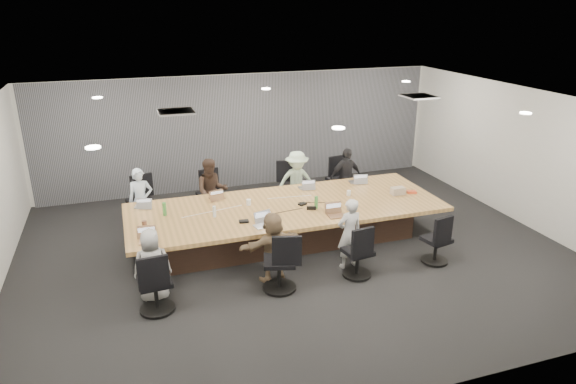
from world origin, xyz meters
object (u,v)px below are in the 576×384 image
object	(u,v)px
person_3	(346,177)
chair_4	(155,287)
chair_1	(210,198)
bottle_green_right	(316,202)
chair_6	(357,256)
person_4	(152,265)
laptop_4	(149,241)
chair_5	(279,266)
chair_7	(436,243)
laptop_5	(264,226)
mug_brown	(144,224)
person_6	(349,233)
bottle_clear	(214,211)
person_1	(212,191)
laptop_2	(305,188)
laptop_3	(356,182)
laptop_0	(142,206)
canvas_bag	(398,191)
laptop_6	(337,216)
person_5	(273,247)
laptop_1	(217,198)
chair_0	(141,205)
stapler	(311,208)
snack_packet	(412,192)
person_2	(297,182)
bottle_green_left	(164,209)
chair_3	(339,183)
chair_2	(292,188)

from	to	relation	value
person_3	chair_4	bearing A→B (deg)	-151.86
chair_1	bottle_green_right	world-z (taller)	bottle_green_right
chair_6	bottle_green_right	xyz separation A→B (m)	(-0.22, 1.38, 0.48)
person_4	laptop_4	distance (m)	0.57
chair_5	laptop_4	bearing A→B (deg)	170.68
chair_7	laptop_5	size ratio (longest dim) A/B	2.32
person_3	bottle_green_right	bearing A→B (deg)	-135.53
laptop_5	mug_brown	distance (m)	2.07
person_6	bottle_clear	size ratio (longest dim) A/B	6.22
chair_7	person_1	distance (m)	4.61
chair_6	chair_7	world-z (taller)	chair_6
chair_6	laptop_2	world-z (taller)	chair_6
mug_brown	laptop_3	bearing A→B (deg)	11.94
person_4	chair_6	bearing A→B (deg)	175.51
laptop_0	laptop_3	size ratio (longest dim) A/B	0.92
chair_4	canvas_bag	bearing A→B (deg)	13.13
laptop_0	laptop_6	xyz separation A→B (m)	(3.33, -1.60, 0.00)
person_4	person_5	bearing A→B (deg)	-178.50
laptop_1	bottle_clear	world-z (taller)	bottle_clear
chair_1	mug_brown	distance (m)	2.39
bottle_green_right	chair_4	bearing A→B (deg)	-156.09
person_5	laptop_6	size ratio (longest dim) A/B	3.80
chair_0	stapler	world-z (taller)	chair_0
mug_brown	laptop_1	bearing A→B (deg)	33.19
bottle_clear	mug_brown	xyz separation A→B (m)	(-1.24, -0.04, -0.05)
laptop_1	snack_packet	size ratio (longest dim) A/B	1.56
chair_6	laptop_5	world-z (taller)	chair_6
chair_0	person_1	xyz separation A→B (m)	(1.44, -0.35, 0.27)
person_3	laptop_1	bearing A→B (deg)	-175.82
chair_7	laptop_6	size ratio (longest dim) A/B	2.33
chair_1	laptop_4	world-z (taller)	chair_1
person_2	bottle_green_left	xyz separation A→B (m)	(-2.95, -1.11, 0.17)
chair_4	bottle_green_right	distance (m)	3.44
laptop_2	chair_3	bearing A→B (deg)	-136.70
person_6	laptop_5	bearing A→B (deg)	-27.41
chair_0	chair_7	xyz separation A→B (m)	(4.88, -3.40, -0.06)
bottle_clear	stapler	bearing A→B (deg)	-7.63
laptop_6	chair_4	bearing A→B (deg)	-162.40
person_3	bottle_green_left	xyz separation A→B (m)	(-4.13, -1.11, 0.19)
chair_7	person_1	world-z (taller)	person_1
chair_2	laptop_6	world-z (taller)	chair_2
chair_7	person_1	size ratio (longest dim) A/B	0.53
snack_packet	chair_6	bearing A→B (deg)	-141.57
chair_4	chair_6	world-z (taller)	chair_4
chair_0	bottle_green_right	distance (m)	3.74
chair_0	laptop_5	size ratio (longest dim) A/B	2.69
mug_brown	chair_0	bearing A→B (deg)	89.35
chair_4	person_1	bearing A→B (deg)	60.42
chair_0	person_3	size ratio (longest dim) A/B	0.64
chair_6	chair_7	distance (m)	1.54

